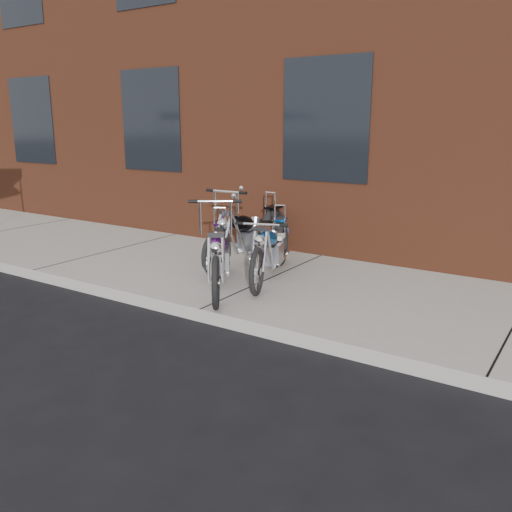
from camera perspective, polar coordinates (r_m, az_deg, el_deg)
The scene contains 6 objects.
ground at distance 6.12m, azimuth -5.90°, elevation -6.93°, with size 120.00×120.00×0.00m, color black.
sidewalk at distance 7.26m, azimuth 1.56°, elevation -2.88°, with size 22.00×3.00×0.15m, color gray.
building_brick at distance 13.07m, azimuth 18.00°, elevation 21.33°, with size 22.00×10.00×8.00m, color brown.
chopper_purple at distance 6.72m, azimuth -3.95°, elevation -0.24°, with size 1.29×1.80×1.19m.
chopper_blue at distance 7.14m, azimuth 1.57°, elevation 0.53°, with size 0.81×1.97×0.89m.
chopper_third at distance 7.85m, azimuth -0.71°, elevation 2.05°, with size 0.55×2.26×1.14m.
Camera 1 is at (3.64, -4.42, 2.17)m, focal length 38.00 mm.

